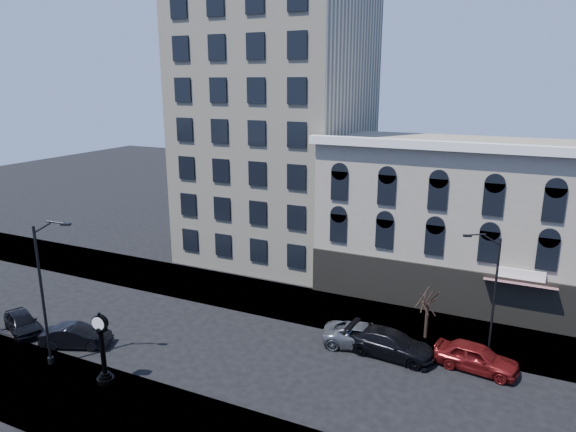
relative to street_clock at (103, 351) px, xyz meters
The scene contains 14 objects.
ground 7.93m from the street_clock, 54.41° to the left, with size 160.00×160.00×0.00m, color black.
sidewalk_far 15.05m from the street_clock, 72.60° to the left, with size 160.00×6.00×0.12m, color gray.
sidewalk_near 5.19m from the street_clock, 21.60° to the right, with size 160.00×6.00×0.12m, color gray.
cream_tower 30.54m from the street_clock, 93.76° to the left, with size 15.90×15.40×42.50m.
victorian_row 27.86m from the street_clock, 53.35° to the left, with size 22.60×11.19×12.50m.
street_clock is the anchor object (origin of this frame).
street_lamp_near 6.17m from the street_clock, behind, with size 2.24×1.01×9.01m.
street_lamp_far 22.51m from the street_clock, 32.92° to the left, with size 1.96×0.91×7.90m.
bare_tree_far 19.91m from the street_clock, 40.12° to the left, with size 2.23×2.23×3.83m.
car_near_a 9.91m from the street_clock, 166.69° to the left, with size 1.66×4.12×1.40m, color black.
car_near_b 5.49m from the street_clock, 153.14° to the left, with size 1.49×4.28×1.41m, color black.
car_far_a 15.66m from the street_clock, 40.69° to the left, with size 2.40×5.21×1.45m, color #595B60.
car_far_b 16.85m from the street_clock, 35.67° to the left, with size 2.23×5.49×1.59m, color black.
car_far_c 21.27m from the street_clock, 29.09° to the left, with size 1.92×4.76×1.62m, color maroon.
Camera 1 is at (15.57, -24.86, 16.39)m, focal length 32.00 mm.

